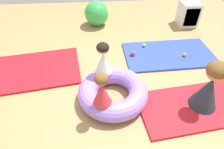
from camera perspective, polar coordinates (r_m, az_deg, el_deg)
ground_plane at (r=3.08m, az=-1.48°, el=-5.33°), size 8.00×8.00×0.00m
gym_mat_far_left at (r=3.73m, az=-21.54°, el=1.44°), size 1.66×1.30×0.04m
gym_mat_near_right at (r=4.03m, az=16.70°, el=5.90°), size 1.80×1.04×0.04m
gym_mat_near_left at (r=3.17m, az=25.19°, el=-8.35°), size 1.94×1.04×0.04m
inflatable_cushion at (r=2.88m, az=0.32°, el=-5.29°), size 1.06×1.06×0.29m
child_in_white at (r=2.86m, az=-2.67°, el=4.86°), size 0.38×0.38×0.52m
child_in_red at (r=2.39m, az=-3.09°, el=-4.49°), size 0.34×0.34×0.49m
adult_seated at (r=2.91m, az=27.39°, el=-3.18°), size 0.45×0.45×0.78m
play_ball_red at (r=3.78m, az=6.23°, el=6.28°), size 0.09×0.09×0.09m
play_ball_yellow at (r=4.09m, az=9.64°, el=8.68°), size 0.07×0.07×0.07m
play_ball_orange at (r=4.01m, az=21.03°, el=5.53°), size 0.07×0.07×0.07m
exercise_ball_large at (r=4.92m, az=-4.67°, el=17.84°), size 0.59×0.59×0.59m
storage_cube at (r=5.26m, az=22.06°, el=16.45°), size 0.44×0.44×0.56m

